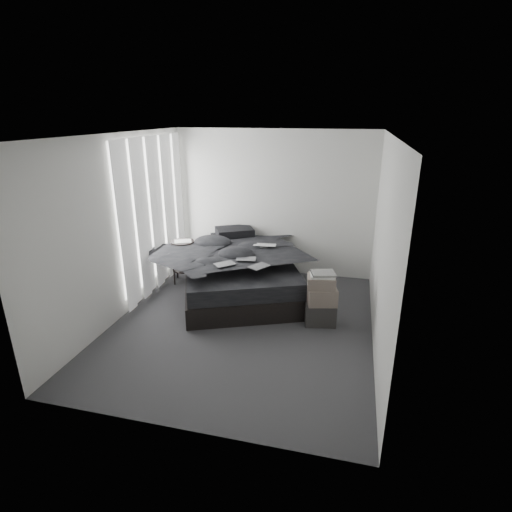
% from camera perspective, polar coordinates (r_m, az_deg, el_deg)
% --- Properties ---
extents(floor, '(3.60, 4.20, 0.01)m').
position_cam_1_polar(floor, '(5.81, -1.92, -9.60)').
color(floor, '#343336').
rests_on(floor, ground).
extents(ceiling, '(3.60, 4.20, 0.01)m').
position_cam_1_polar(ceiling, '(5.07, -2.26, 16.93)').
color(ceiling, white).
rests_on(ceiling, ground).
extents(wall_back, '(3.60, 0.01, 2.60)m').
position_cam_1_polar(wall_back, '(7.27, 2.48, 7.47)').
color(wall_back, silver).
rests_on(wall_back, ground).
extents(wall_front, '(3.60, 0.01, 2.60)m').
position_cam_1_polar(wall_front, '(3.47, -11.65, -7.28)').
color(wall_front, silver).
rests_on(wall_front, ground).
extents(wall_left, '(0.01, 4.20, 2.60)m').
position_cam_1_polar(wall_left, '(6.03, -18.81, 3.80)').
color(wall_left, silver).
rests_on(wall_left, ground).
extents(wall_right, '(0.01, 4.20, 2.60)m').
position_cam_1_polar(wall_right, '(5.12, 17.68, 1.20)').
color(wall_right, silver).
rests_on(wall_right, ground).
extents(window_left, '(0.02, 2.00, 2.30)m').
position_cam_1_polar(window_left, '(6.75, -14.71, 6.31)').
color(window_left, white).
rests_on(window_left, wall_left).
extents(curtain_left, '(0.06, 2.12, 2.48)m').
position_cam_1_polar(curtain_left, '(6.75, -14.28, 5.72)').
color(curtain_left, white).
rests_on(curtain_left, wall_left).
extents(bed, '(2.53, 2.83, 0.32)m').
position_cam_1_polar(bed, '(6.70, -2.38, -3.90)').
color(bed, black).
rests_on(bed, floor).
extents(mattress, '(2.44, 2.74, 0.25)m').
position_cam_1_polar(mattress, '(6.60, -2.41, -1.66)').
color(mattress, black).
rests_on(mattress, bed).
extents(duvet, '(2.35, 2.50, 0.27)m').
position_cam_1_polar(duvet, '(6.45, -2.39, 0.31)').
color(duvet, black).
rests_on(duvet, mattress).
extents(pillow_lower, '(0.83, 0.71, 0.16)m').
position_cam_1_polar(pillow_lower, '(7.37, -3.69, 2.34)').
color(pillow_lower, black).
rests_on(pillow_lower, mattress).
extents(pillow_upper, '(0.79, 0.71, 0.15)m').
position_cam_1_polar(pillow_upper, '(7.31, -3.08, 3.46)').
color(pillow_upper, black).
rests_on(pillow_upper, pillow_lower).
extents(laptop, '(0.39, 0.27, 0.03)m').
position_cam_1_polar(laptop, '(6.57, 1.20, 2.07)').
color(laptop, silver).
rests_on(laptop, duvet).
extents(comic_a, '(0.34, 0.34, 0.01)m').
position_cam_1_polar(comic_a, '(5.85, -4.51, -0.37)').
color(comic_a, black).
rests_on(comic_a, duvet).
extents(comic_b, '(0.32, 0.24, 0.01)m').
position_cam_1_polar(comic_b, '(6.04, -1.44, 0.41)').
color(comic_b, black).
rests_on(comic_b, duvet).
extents(comic_c, '(0.32, 0.35, 0.01)m').
position_cam_1_polar(comic_c, '(5.74, 0.46, -0.56)').
color(comic_c, black).
rests_on(comic_c, duvet).
extents(side_stand, '(0.49, 0.49, 0.74)m').
position_cam_1_polar(side_stand, '(7.16, -10.29, -0.79)').
color(side_stand, black).
rests_on(side_stand, floor).
extents(papers, '(0.35, 0.31, 0.01)m').
position_cam_1_polar(papers, '(7.03, -10.41, 2.07)').
color(papers, white).
rests_on(papers, side_stand).
extents(floor_books, '(0.17, 0.20, 0.12)m').
position_cam_1_polar(floor_books, '(6.99, -7.24, -3.89)').
color(floor_books, black).
rests_on(floor_books, floor).
extents(box_lower, '(0.48, 0.41, 0.32)m').
position_cam_1_polar(box_lower, '(5.83, 9.14, -8.02)').
color(box_lower, black).
rests_on(box_lower, floor).
extents(box_mid, '(0.47, 0.41, 0.24)m').
position_cam_1_polar(box_mid, '(5.70, 9.39, -5.58)').
color(box_mid, '#665A50').
rests_on(box_mid, box_lower).
extents(box_upper, '(0.42, 0.35, 0.17)m').
position_cam_1_polar(box_upper, '(5.62, 9.31, -3.65)').
color(box_upper, '#665A50').
rests_on(box_upper, box_mid).
extents(art_book_white, '(0.37, 0.32, 0.03)m').
position_cam_1_polar(art_book_white, '(5.58, 9.46, -2.71)').
color(art_book_white, silver).
rests_on(art_book_white, box_upper).
extents(art_book_snake, '(0.37, 0.33, 0.03)m').
position_cam_1_polar(art_book_snake, '(5.56, 9.58, -2.46)').
color(art_book_snake, silver).
rests_on(art_book_snake, art_book_white).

